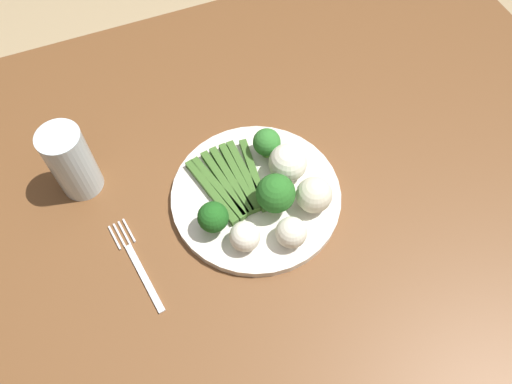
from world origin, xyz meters
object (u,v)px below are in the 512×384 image
object	(u,v)px
broccoli_back	(267,143)
asparagus_bundle	(232,181)
broccoli_front	(213,217)
fork	(137,264)
dining_table	(276,246)
plate	(256,196)
water_glass	(71,162)
cauliflower_edge	(314,195)
cauliflower_outer_edge	(288,163)
cauliflower_front_left	(289,233)
cauliflower_mid	(245,236)
broccoli_right	(276,194)

from	to	relation	value
broccoli_back	asparagus_bundle	bearing A→B (deg)	-156.29
broccoli_front	fork	size ratio (longest dim) A/B	0.35
dining_table	plate	size ratio (longest dim) A/B	4.70
plate	water_glass	world-z (taller)	water_glass
water_glass	fork	bearing A→B (deg)	-75.40
asparagus_bundle	cauliflower_edge	distance (m)	0.13
plate	cauliflower_outer_edge	distance (m)	0.07
broccoli_back	fork	xyz separation A→B (m)	(-0.25, -0.10, -0.04)
water_glass	broccoli_back	bearing A→B (deg)	-12.77
broccoli_back	cauliflower_edge	bearing A→B (deg)	-75.55
cauliflower_edge	fork	distance (m)	0.28
dining_table	cauliflower_front_left	distance (m)	0.14
asparagus_bundle	cauliflower_edge	size ratio (longest dim) A/B	2.59
broccoli_back	water_glass	bearing A→B (deg)	167.23
cauliflower_mid	cauliflower_edge	bearing A→B (deg)	10.60
dining_table	plate	bearing A→B (deg)	109.29
broccoli_right	fork	bearing A→B (deg)	-178.88
broccoli_back	dining_table	bearing A→B (deg)	-103.33
cauliflower_mid	cauliflower_front_left	bearing A→B (deg)	-17.97
broccoli_front	cauliflower_front_left	xyz separation A→B (m)	(0.10, -0.06, -0.01)
broccoli_back	fork	size ratio (longest dim) A/B	0.33
asparagus_bundle	broccoli_right	size ratio (longest dim) A/B	1.98
broccoli_front	broccoli_back	bearing A→B (deg)	37.42
fork	asparagus_bundle	bearing A→B (deg)	-77.52
broccoli_right	cauliflower_front_left	bearing A→B (deg)	-94.23
dining_table	cauliflower_outer_edge	size ratio (longest dim) A/B	20.65
water_glass	plate	bearing A→B (deg)	-27.65
broccoli_right	cauliflower_mid	bearing A→B (deg)	-149.26
cauliflower_outer_edge	fork	distance (m)	0.28
cauliflower_outer_edge	cauliflower_mid	world-z (taller)	cauliflower_outer_edge
cauliflower_mid	water_glass	world-z (taller)	water_glass
plate	water_glass	size ratio (longest dim) A/B	2.09
broccoli_front	cauliflower_outer_edge	xyz separation A→B (m)	(0.14, 0.05, -0.00)
broccoli_back	fork	world-z (taller)	broccoli_back
fork	water_glass	world-z (taller)	water_glass
asparagus_bundle	water_glass	distance (m)	0.25
cauliflower_outer_edge	asparagus_bundle	bearing A→B (deg)	170.00
asparagus_bundle	fork	xyz separation A→B (m)	(-0.18, -0.07, -0.02)
cauliflower_edge	cauliflower_mid	distance (m)	0.12
broccoli_right	cauliflower_mid	distance (m)	0.08
broccoli_back	cauliflower_edge	world-z (taller)	same
broccoli_right	cauliflower_front_left	size ratio (longest dim) A/B	1.56
broccoli_right	broccoli_front	xyz separation A→B (m)	(-0.10, 0.00, -0.01)
dining_table	fork	world-z (taller)	fork
broccoli_front	water_glass	bearing A→B (deg)	136.21
water_glass	cauliflower_mid	bearing A→B (deg)	-45.18
cauliflower_edge	fork	world-z (taller)	cauliflower_edge
asparagus_bundle	fork	size ratio (longest dim) A/B	0.87
plate	cauliflower_edge	world-z (taller)	cauliflower_edge
dining_table	water_glass	size ratio (longest dim) A/B	9.82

